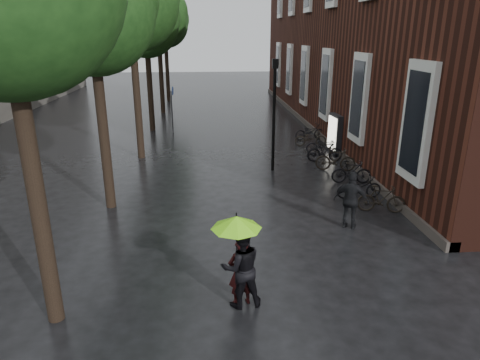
{
  "coord_description": "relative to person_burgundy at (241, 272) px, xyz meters",
  "views": [
    {
      "loc": [
        -0.85,
        -6.62,
        5.53
      ],
      "look_at": [
        0.1,
        5.1,
        1.48
      ],
      "focal_mm": 32.0,
      "sensor_mm": 36.0,
      "label": 1
    }
  ],
  "objects": [
    {
      "name": "street_trees",
      "position": [
        -3.8,
        14.69,
        5.57
      ],
      "size": [
        4.33,
        34.03,
        8.91
      ],
      "color": "black",
      "rests_on": "ground"
    },
    {
      "name": "lime_umbrella",
      "position": [
        -0.09,
        0.08,
        1.11
      ],
      "size": [
        1.06,
        1.06,
        1.57
      ],
      "rotation": [
        0.0,
        0.0,
        -0.39
      ],
      "color": "black",
      "rests_on": "ground"
    },
    {
      "name": "ground",
      "position": [
        0.2,
        -1.22,
        -0.77
      ],
      "size": [
        120.0,
        120.0,
        0.0
      ],
      "primitive_type": "plane",
      "color": "black"
    },
    {
      "name": "lamp_post",
      "position": [
        2.13,
        9.35,
        2.01
      ],
      "size": [
        0.24,
        0.24,
        4.58
      ],
      "rotation": [
        0.0,
        0.0,
        0.35
      ],
      "color": "black",
      "rests_on": "ground"
    },
    {
      "name": "ad_lightbox",
      "position": [
        5.5,
        11.84,
        0.18
      ],
      "size": [
        0.29,
        1.25,
        1.89
      ],
      "rotation": [
        0.0,
        0.0,
        0.06
      ],
      "color": "black",
      "rests_on": "ground"
    },
    {
      "name": "parked_bicycles",
      "position": [
        4.82,
        9.97,
        -0.32
      ],
      "size": [
        2.01,
        10.92,
        1.0
      ],
      "color": "black",
      "rests_on": "ground"
    },
    {
      "name": "brick_building",
      "position": [
        10.66,
        18.24,
        5.22
      ],
      "size": [
        10.2,
        33.2,
        12.0
      ],
      "color": "#38160F",
      "rests_on": "ground"
    },
    {
      "name": "cycle_sign",
      "position": [
        -2.54,
        16.95,
        0.99
      ],
      "size": [
        0.14,
        0.48,
        2.66
      ],
      "rotation": [
        0.0,
        0.0,
        -0.06
      ],
      "color": "#262628",
      "rests_on": "ground"
    },
    {
      "name": "person_black",
      "position": [
        0.0,
        -0.04,
        0.13
      ],
      "size": [
        0.97,
        0.81,
        1.8
      ],
      "primitive_type": "imported",
      "rotation": [
        0.0,
        0.0,
        3.29
      ],
      "color": "black",
      "rests_on": "ground"
    },
    {
      "name": "person_burgundy",
      "position": [
        0.0,
        0.0,
        0.0
      ],
      "size": [
        0.63,
        0.48,
        1.54
      ],
      "primitive_type": "imported",
      "rotation": [
        0.0,
        0.0,
        3.36
      ],
      "color": "black",
      "rests_on": "ground"
    },
    {
      "name": "pedestrian_walking",
      "position": [
        3.55,
        3.52,
        0.1
      ],
      "size": [
        1.1,
        0.85,
        1.74
      ],
      "primitive_type": "imported",
      "rotation": [
        0.0,
        0.0,
        2.66
      ],
      "color": "black",
      "rests_on": "ground"
    }
  ]
}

